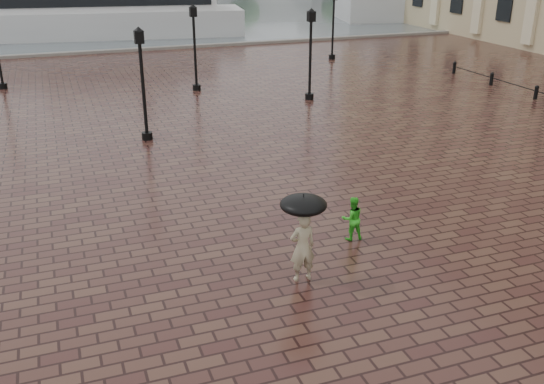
{
  "coord_description": "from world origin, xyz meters",
  "views": [
    {
      "loc": [
        -9.34,
        -14.26,
        7.63
      ],
      "look_at": [
        -4.24,
        -0.24,
        1.4
      ],
      "focal_mm": 40.0,
      "sensor_mm": 36.0,
      "label": 1
    }
  ],
  "objects_px": {
    "street_lamps": "(204,48)",
    "adult_pedestrian": "(302,247)",
    "ferry_near": "(106,9)",
    "child_pedestrian": "(352,218)"
  },
  "relations": [
    {
      "from": "street_lamps",
      "to": "adult_pedestrian",
      "type": "xyz_separation_m",
      "value": [
        -2.69,
        -20.12,
        -1.45
      ]
    },
    {
      "from": "street_lamps",
      "to": "ferry_near",
      "type": "height_order",
      "value": "ferry_near"
    },
    {
      "from": "street_lamps",
      "to": "child_pedestrian",
      "type": "relative_size",
      "value": 17.26
    },
    {
      "from": "adult_pedestrian",
      "to": "child_pedestrian",
      "type": "relative_size",
      "value": 1.41
    },
    {
      "from": "adult_pedestrian",
      "to": "child_pedestrian",
      "type": "xyz_separation_m",
      "value": [
        2.11,
        1.53,
        -0.26
      ]
    },
    {
      "from": "street_lamps",
      "to": "ferry_near",
      "type": "relative_size",
      "value": 0.92
    },
    {
      "from": "adult_pedestrian",
      "to": "child_pedestrian",
      "type": "distance_m",
      "value": 2.62
    },
    {
      "from": "child_pedestrian",
      "to": "ferry_near",
      "type": "bearing_deg",
      "value": -81.67
    },
    {
      "from": "adult_pedestrian",
      "to": "ferry_near",
      "type": "xyz_separation_m",
      "value": [
        -0.07,
        42.66,
        1.36
      ]
    },
    {
      "from": "ferry_near",
      "to": "child_pedestrian",
      "type": "bearing_deg",
      "value": -78.61
    }
  ]
}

